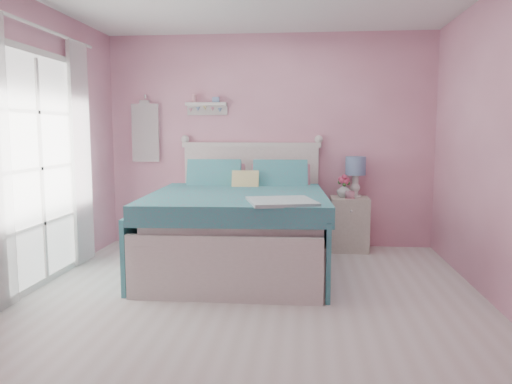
% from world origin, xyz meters
% --- Properties ---
extents(floor, '(4.50, 4.50, 0.00)m').
position_xyz_m(floor, '(0.00, 0.00, 0.00)').
color(floor, beige).
rests_on(floor, ground).
extents(room_shell, '(4.50, 4.50, 4.50)m').
position_xyz_m(room_shell, '(0.00, 0.00, 1.58)').
color(room_shell, '#C17A8F').
rests_on(room_shell, floor).
extents(bed, '(1.83, 2.25, 1.28)m').
position_xyz_m(bed, '(-0.22, 1.14, 0.42)').
color(bed, silver).
rests_on(bed, floor).
extents(nightstand, '(0.44, 0.44, 0.64)m').
position_xyz_m(nightstand, '(0.98, 2.01, 0.32)').
color(nightstand, beige).
rests_on(nightstand, floor).
extents(table_lamp, '(0.24, 0.24, 0.48)m').
position_xyz_m(table_lamp, '(1.05, 2.08, 0.97)').
color(table_lamp, white).
rests_on(table_lamp, nightstand).
extents(vase, '(0.20, 0.20, 0.17)m').
position_xyz_m(vase, '(0.91, 2.01, 0.73)').
color(vase, silver).
rests_on(vase, nightstand).
extents(teacup, '(0.14, 0.14, 0.09)m').
position_xyz_m(teacup, '(0.97, 1.90, 0.68)').
color(teacup, '#C7859D').
rests_on(teacup, nightstand).
extents(roses, '(0.14, 0.11, 0.12)m').
position_xyz_m(roses, '(0.91, 2.01, 0.85)').
color(roses, '#E34D79').
rests_on(roses, vase).
extents(wall_shelf, '(0.50, 0.15, 0.25)m').
position_xyz_m(wall_shelf, '(-0.77, 2.19, 1.73)').
color(wall_shelf, silver).
rests_on(wall_shelf, room_shell).
extents(hanging_dress, '(0.34, 0.03, 0.72)m').
position_xyz_m(hanging_dress, '(-1.55, 2.18, 1.40)').
color(hanging_dress, white).
rests_on(hanging_dress, room_shell).
extents(french_door, '(0.04, 1.32, 2.16)m').
position_xyz_m(french_door, '(-1.97, 0.40, 1.07)').
color(french_door, silver).
rests_on(french_door, floor).
extents(curtain_far, '(0.04, 0.40, 2.32)m').
position_xyz_m(curtain_far, '(-1.92, 1.14, 1.18)').
color(curtain_far, white).
rests_on(curtain_far, floor).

